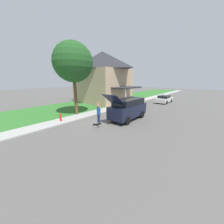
{
  "coord_description": "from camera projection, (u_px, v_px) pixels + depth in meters",
  "views": [
    {
      "loc": [
        7.98,
        -7.99,
        4.08
      ],
      "look_at": [
        0.61,
        0.72,
        1.12
      ],
      "focal_mm": 20.0,
      "sensor_mm": 36.0,
      "label": 1
    }
  ],
  "objects": [
    {
      "name": "ground_plane",
      "position": [
        102.0,
        124.0,
        11.92
      ],
      "size": [
        120.0,
        120.0,
        0.0
      ],
      "primitive_type": "plane",
      "color": "#54514F"
    },
    {
      "name": "suv_parked",
      "position": [
        128.0,
        108.0,
        13.02
      ],
      "size": [
        2.04,
        5.37,
        2.88
      ],
      "color": "black",
      "rests_on": "ground_plane"
    },
    {
      "name": "car_down_street",
      "position": [
        164.0,
        99.0,
        22.89
      ],
      "size": [
        1.97,
        4.56,
        1.32
      ],
      "color": "silver",
      "rests_on": "ground_plane"
    },
    {
      "name": "house",
      "position": [
        103.0,
        76.0,
        22.59
      ],
      "size": [
        11.04,
        8.18,
        8.78
      ],
      "color": "tan",
      "rests_on": "lawn"
    },
    {
      "name": "fire_hydrant",
      "position": [
        61.0,
        117.0,
        12.33
      ],
      "size": [
        0.2,
        0.2,
        0.77
      ],
      "color": "red",
      "rests_on": "sidewalk"
    },
    {
      "name": "lawn",
      "position": [
        94.0,
        104.0,
        21.34
      ],
      "size": [
        10.0,
        80.0,
        0.08
      ],
      "color": "#2D6B28",
      "rests_on": "ground_plane"
    },
    {
      "name": "sidewalk",
      "position": [
        113.0,
        108.0,
        18.59
      ],
      "size": [
        1.8,
        80.0,
        0.1
      ],
      "color": "#9E9E99",
      "rests_on": "ground_plane"
    },
    {
      "name": "lawn_tree_near",
      "position": [
        73.0,
        62.0,
        13.51
      ],
      "size": [
        4.29,
        4.29,
        7.98
      ],
      "color": "brown",
      "rests_on": "lawn"
    },
    {
      "name": "skateboard",
      "position": [
        97.0,
        124.0,
        10.83
      ],
      "size": [
        0.32,
        0.82,
        0.33
      ],
      "color": "black",
      "rests_on": "ground_plane"
    },
    {
      "name": "skateboarder",
      "position": [
        99.0,
        112.0,
        10.63
      ],
      "size": [
        0.41,
        0.21,
        1.83
      ],
      "color": "navy",
      "rests_on": "ground_plane"
    }
  ]
}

